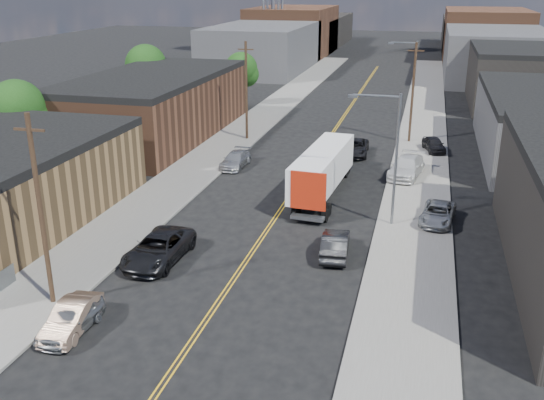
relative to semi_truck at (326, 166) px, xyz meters
The scene contains 30 objects.
ground 29.34m from the semi_truck, 94.78° to the left, with size 260.00×260.00×0.00m, color black.
centerline 14.53m from the semi_truck, 99.77° to the left, with size 0.32×120.00×0.01m, color gold.
sidewalk_left 18.64m from the semi_truck, 130.13° to the left, with size 5.00×140.00×0.15m, color slate.
sidewalk_right 15.96m from the semi_truck, 63.50° to the left, with size 5.00×140.00×0.15m, color slate.
warehouse_brown 24.34m from the semi_truck, 147.22° to the left, with size 12.00×26.00×6.60m.
industrial_right_c 45.60m from the semi_truck, 64.58° to the left, with size 14.00×22.00×7.60m.
skyline_left_a 68.00m from the semi_truck, 109.28° to the left, with size 16.00×30.00×8.00m, color #323235.
skyline_right_a 66.55m from the semi_truck, 74.69° to the left, with size 16.00×30.00×8.00m, color #323235.
skyline_left_b 91.99m from the semi_truck, 104.13° to the left, with size 16.00×26.00×10.00m, color #533221.
skyline_right_b 90.92m from the semi_truck, 78.86° to the left, with size 16.00×26.00×10.00m, color #533221.
skyline_left_c 111.45m from the semi_truck, 101.62° to the left, with size 16.00×40.00×7.00m, color black.
skyline_right_c 110.57m from the semi_truck, 80.86° to the left, with size 16.00×40.00×7.00m, color black.
streetlight_near 8.42m from the semi_truck, 48.53° to the right, with size 3.39×0.25×9.00m.
streetlight_far 29.79m from the semi_truck, 79.97° to the left, with size 3.39×0.25×9.00m.
utility_pole_left_near 23.59m from the semi_truck, 117.05° to the right, with size 1.60×0.26×10.00m.
utility_pole_left_far 17.96m from the semi_truck, 126.91° to the left, with size 1.60×0.26×10.00m.
utility_pole_right 18.35m from the semi_truck, 71.44° to the left, with size 1.60×0.26×10.00m.
tree_left_near 26.57m from the semi_truck, behind, with size 4.85×4.76×7.91m.
tree_left_mid 35.93m from the semi_truck, 137.51° to the left, with size 5.10×5.04×8.37m.
tree_left_far 35.29m from the semi_truck, 117.73° to the left, with size 4.35×4.20×6.97m.
semi_truck is the anchor object (origin of this frame).
car_left_a 24.48m from the semi_truck, 109.65° to the right, with size 1.66×4.13×1.41m, color gray.
car_left_b 24.33m from the semi_truck, 109.90° to the right, with size 1.48×4.25×1.40m, color #937560.
car_left_c 16.65m from the semi_truck, 116.62° to the right, with size 2.72×5.91×1.64m, color black.
car_left_d 10.05m from the semi_truck, 152.73° to the left, with size 1.88×4.63×1.34m, color #9EA0A3.
car_right_oncoming 11.81m from the semi_truck, 77.37° to the right, with size 1.55×4.46×1.47m, color black.
car_right_lot_a 9.90m from the semi_truck, 29.15° to the right, with size 2.12×4.60×1.28m, color #9A9C9E.
car_right_lot_b 8.01m from the semi_truck, 40.64° to the left, with size 2.27×5.58×1.62m, color silver.
car_right_lot_c 16.17m from the semi_truck, 59.38° to the left, with size 1.60×3.98×1.36m, color black.
car_ahead_truck 11.29m from the semi_truck, 85.08° to the left, with size 2.41×5.22×1.45m, color black.
Camera 1 is at (9.59, -13.86, 15.81)m, focal length 40.00 mm.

